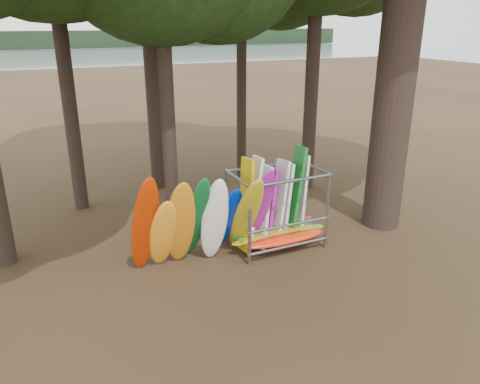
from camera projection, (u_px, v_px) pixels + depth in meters
name	position (u px, v px, depth m)	size (l,w,h in m)	color
ground	(242.00, 260.00, 12.91)	(120.00, 120.00, 0.00)	#47331E
lake	(56.00, 69.00, 63.98)	(160.00, 160.00, 0.00)	gray
far_shore	(36.00, 40.00, 105.84)	(160.00, 4.00, 4.00)	black
kayak_row	(205.00, 221.00, 12.21)	(3.93, 2.18, 3.04)	#BC2903
storage_rack	(276.00, 212.00, 13.43)	(3.16, 1.55, 2.89)	slate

